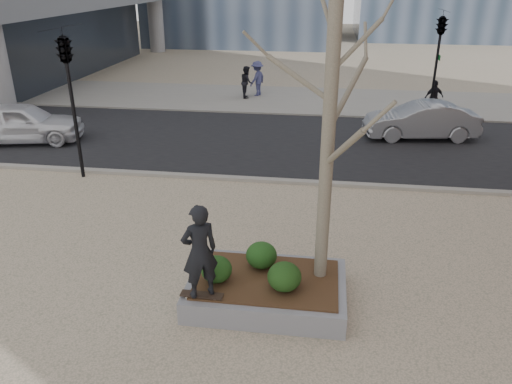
# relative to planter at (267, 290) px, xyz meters

# --- Properties ---
(ground) EXTENTS (120.00, 120.00, 0.00)m
(ground) POSITION_rel_planter_xyz_m (-1.00, 0.00, -0.23)
(ground) COLOR #C0A78D
(ground) RESTS_ON ground
(street) EXTENTS (60.00, 8.00, 0.02)m
(street) POSITION_rel_planter_xyz_m (-1.00, 10.00, -0.21)
(street) COLOR black
(street) RESTS_ON ground
(far_sidewalk) EXTENTS (60.00, 6.00, 0.02)m
(far_sidewalk) POSITION_rel_planter_xyz_m (-1.00, 17.00, -0.21)
(far_sidewalk) COLOR gray
(far_sidewalk) RESTS_ON ground
(planter) EXTENTS (3.00, 2.00, 0.45)m
(planter) POSITION_rel_planter_xyz_m (0.00, 0.00, 0.00)
(planter) COLOR gray
(planter) RESTS_ON ground
(planter_mulch) EXTENTS (2.70, 1.70, 0.04)m
(planter_mulch) POSITION_rel_planter_xyz_m (0.00, 0.00, 0.25)
(planter_mulch) COLOR #382314
(planter_mulch) RESTS_ON planter
(sycamore_tree) EXTENTS (2.80, 2.80, 6.60)m
(sycamore_tree) POSITION_rel_planter_xyz_m (1.00, 0.30, 3.56)
(sycamore_tree) COLOR gray
(sycamore_tree) RESTS_ON planter_mulch
(shrub_left) EXTENTS (0.59, 0.59, 0.50)m
(shrub_left) POSITION_rel_planter_xyz_m (-0.94, -0.21, 0.52)
(shrub_left) COLOR #143E13
(shrub_left) RESTS_ON planter_mulch
(shrub_middle) EXTENTS (0.62, 0.62, 0.52)m
(shrub_middle) POSITION_rel_planter_xyz_m (-0.16, 0.40, 0.53)
(shrub_middle) COLOR #143E13
(shrub_middle) RESTS_ON planter_mulch
(shrub_right) EXTENTS (0.63, 0.63, 0.53)m
(shrub_right) POSITION_rel_planter_xyz_m (0.36, -0.30, 0.53)
(shrub_right) COLOR #123A12
(shrub_right) RESTS_ON planter_mulch
(skateboard) EXTENTS (0.78, 0.21, 0.08)m
(skateboard) POSITION_rel_planter_xyz_m (-1.10, -0.73, 0.26)
(skateboard) COLOR black
(skateboard) RESTS_ON planter
(skateboarder) EXTENTS (0.78, 0.71, 1.78)m
(skateboarder) POSITION_rel_planter_xyz_m (-1.10, -0.73, 1.19)
(skateboarder) COLOR black
(skateboarder) RESTS_ON skateboard
(police_car) EXTENTS (4.64, 2.65, 1.49)m
(police_car) POSITION_rel_planter_xyz_m (-10.28, 8.60, 0.54)
(police_car) COLOR silver
(police_car) RESTS_ON street
(car_silver) EXTENTS (4.35, 1.97, 1.38)m
(car_silver) POSITION_rel_planter_xyz_m (4.55, 11.20, 0.49)
(car_silver) COLOR gray
(car_silver) RESTS_ON street
(pedestrian_a) EXTENTS (0.75, 0.88, 1.59)m
(pedestrian_a) POSITION_rel_planter_xyz_m (-3.13, 17.05, 0.59)
(pedestrian_a) COLOR black
(pedestrian_a) RESTS_ON far_sidewalk
(pedestrian_b) EXTENTS (1.06, 1.30, 1.75)m
(pedestrian_b) POSITION_rel_planter_xyz_m (-2.67, 17.61, 0.68)
(pedestrian_b) COLOR #3D416F
(pedestrian_b) RESTS_ON far_sidewalk
(pedestrian_c) EXTENTS (0.98, 0.67, 1.54)m
(pedestrian_c) POSITION_rel_planter_xyz_m (5.65, 14.85, 0.57)
(pedestrian_c) COLOR black
(pedestrian_c) RESTS_ON far_sidewalk
(traffic_light_near) EXTENTS (0.60, 2.48, 4.50)m
(traffic_light_near) POSITION_rel_planter_xyz_m (-6.50, 5.60, 2.02)
(traffic_light_near) COLOR black
(traffic_light_near) RESTS_ON ground
(traffic_light_far) EXTENTS (0.60, 2.48, 4.50)m
(traffic_light_far) POSITION_rel_planter_xyz_m (5.50, 14.60, 2.02)
(traffic_light_far) COLOR black
(traffic_light_far) RESTS_ON ground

